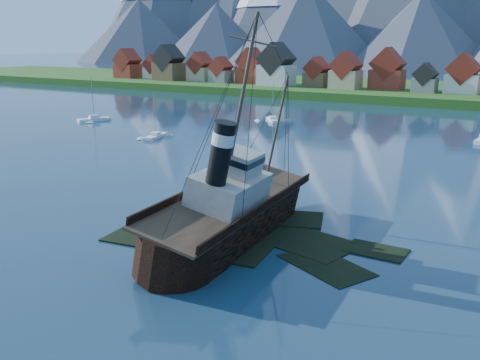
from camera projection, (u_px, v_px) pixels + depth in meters
The scene contains 9 objects.
ground at pixel (226, 239), 57.92m from camera, with size 1400.00×1400.00×0.00m, color #1A354B.
shoal at pixel (250, 239), 58.89m from camera, with size 31.71×21.24×1.14m.
shore_bank at pixel (474, 98), 198.28m from camera, with size 600.00×80.00×3.20m, color #204413.
seawall at pixel (455, 109), 166.91m from camera, with size 600.00×2.50×2.00m, color #3F3D38.
town at pixel (373, 73), 197.97m from camera, with size 250.96×16.69×17.30m.
tugboat_wreck at pixel (234, 207), 58.41m from camera, with size 7.37×31.75×25.16m.
sailboat_a at pixel (156, 137), 117.89m from camera, with size 4.32×8.62×10.21m.
sailboat_b at pixel (94, 120), 142.24m from camera, with size 5.58×8.73×12.50m.
sailboat_c at pixel (273, 120), 142.01m from camera, with size 6.97×7.60×10.66m.
Camera 1 is at (29.64, -45.64, 20.88)m, focal length 40.00 mm.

